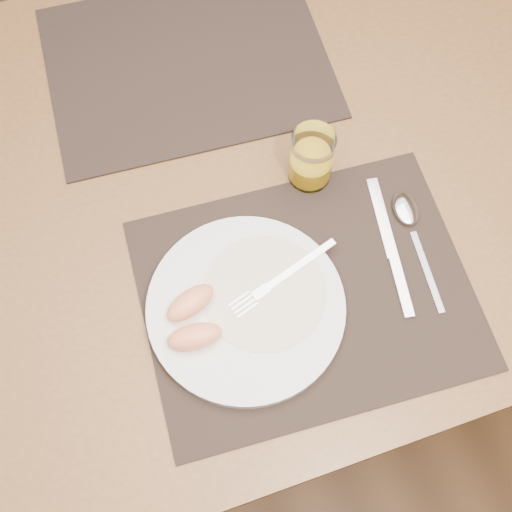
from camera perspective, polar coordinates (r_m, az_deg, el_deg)
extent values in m
plane|color=brown|center=(1.67, -0.79, -5.70)|extent=(5.00, 5.00, 0.00)
cube|color=brown|center=(1.00, -1.32, 7.12)|extent=(1.40, 0.90, 0.04)
cylinder|color=brown|center=(1.68, 15.97, 16.60)|extent=(0.06, 0.06, 0.71)
cube|color=black|center=(0.89, 4.51, -3.34)|extent=(0.47, 0.38, 0.00)
cube|color=black|center=(1.10, -6.13, 16.77)|extent=(0.47, 0.38, 0.00)
cylinder|color=white|center=(0.87, -0.90, -4.60)|extent=(0.27, 0.27, 0.02)
cylinder|color=white|center=(0.87, 0.75, -3.22)|extent=(0.17, 0.17, 0.00)
cube|color=silver|center=(0.89, 4.08, -0.69)|extent=(0.11, 0.04, 0.00)
cube|color=silver|center=(0.87, 0.46, -3.23)|extent=(0.03, 0.02, 0.00)
cube|color=silver|center=(0.86, -1.14, -4.34)|extent=(0.04, 0.03, 0.00)
cube|color=silver|center=(0.95, 11.14, 3.39)|extent=(0.04, 0.13, 0.00)
cube|color=silver|center=(0.91, 12.79, -2.69)|extent=(0.03, 0.09, 0.01)
cube|color=silver|center=(0.93, 14.96, -1.36)|extent=(0.02, 0.13, 0.00)
ellipsoid|color=silver|center=(0.96, 13.13, 4.14)|extent=(0.04, 0.06, 0.01)
cylinder|color=white|center=(0.93, 4.95, 8.68)|extent=(0.06, 0.06, 0.10)
cylinder|color=yellow|center=(0.95, 4.83, 7.88)|extent=(0.05, 0.05, 0.04)
ellipsoid|color=#FA9866|center=(0.84, -5.49, -7.15)|extent=(0.08, 0.04, 0.03)
ellipsoid|color=#FA9866|center=(0.86, -5.87, -4.15)|extent=(0.08, 0.06, 0.03)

